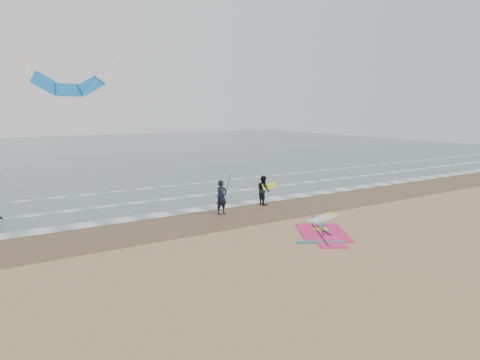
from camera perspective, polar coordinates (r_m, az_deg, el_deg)
ground at (r=20.31m, az=9.51°, el=-7.92°), size 120.00×120.00×0.00m
sea_water at (r=64.02m, az=-20.37°, el=3.51°), size 120.00×80.00×0.02m
wet_sand_band at (r=24.92m, az=0.29°, el=-4.51°), size 120.00×5.00×0.01m
foam_waterline at (r=28.67m, az=-4.48°, el=-2.62°), size 120.00×9.15×0.02m
windsurf_rig at (r=22.22m, az=11.12°, el=-6.35°), size 5.37×5.08×0.13m
person_standing at (r=24.65m, az=-2.47°, el=-2.31°), size 0.78×0.56×1.99m
person_walking at (r=27.15m, az=3.13°, el=-1.35°), size 0.78×0.96×1.86m
held_pole at (r=24.70m, az=-1.88°, el=-1.18°), size 0.17×0.86×1.82m
carried_kiteboard at (r=27.25m, az=3.95°, el=-0.79°), size 1.30×0.51×0.39m
surf_kite at (r=29.70m, az=-21.87°, el=12.37°), size 8.11×4.17×8.38m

